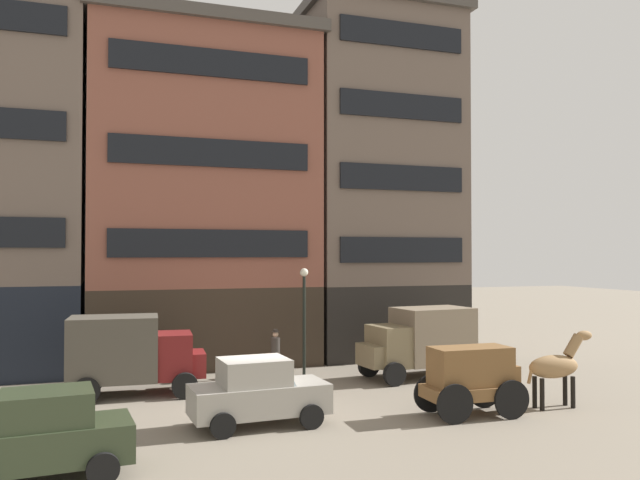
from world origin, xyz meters
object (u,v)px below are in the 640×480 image
object	(u,v)px
sedan_light	(40,436)
fire_hydrant_curbside	(238,367)
cargo_wagon	(472,376)
delivery_truck_far	(420,340)
draft_horse	(556,366)
delivery_truck_near	(132,352)
pedestrian_officer	(275,351)
sedan_dark	(258,392)
streetlamp_curbside	(304,306)

from	to	relation	value
sedan_light	fire_hydrant_curbside	world-z (taller)	sedan_light
cargo_wagon	fire_hydrant_curbside	distance (m)	9.37
cargo_wagon	delivery_truck_far	size ratio (longest dim) A/B	0.65
draft_horse	delivery_truck_near	distance (m)	13.50
delivery_truck_far	pedestrian_officer	xyz separation A→B (m)	(-5.10, 1.99, -0.44)
pedestrian_officer	fire_hydrant_curbside	bearing A→B (deg)	172.65
sedan_dark	sedan_light	distance (m)	5.82
cargo_wagon	pedestrian_officer	xyz separation A→B (m)	(-3.89, 7.51, -0.17)
streetlamp_curbside	delivery_truck_far	bearing A→B (deg)	-26.09
fire_hydrant_curbside	pedestrian_officer	bearing A→B (deg)	-7.35
sedan_dark	pedestrian_officer	bearing A→B (deg)	71.40
delivery_truck_near	fire_hydrant_curbside	bearing A→B (deg)	25.19
delivery_truck_near	streetlamp_curbside	bearing A→B (deg)	14.03
cargo_wagon	streetlamp_curbside	size ratio (longest dim) A/B	0.71
delivery_truck_near	delivery_truck_far	bearing A→B (deg)	-1.83
sedan_dark	fire_hydrant_curbside	xyz separation A→B (m)	(0.82, 6.80, -0.49)
sedan_light	draft_horse	bearing A→B (deg)	6.80
delivery_truck_near	sedan_light	xyz separation A→B (m)	(-2.11, -7.56, -0.51)
draft_horse	delivery_truck_near	xyz separation A→B (m)	(-12.16, 5.86, 0.15)
draft_horse	delivery_truck_far	size ratio (longest dim) A/B	0.52
cargo_wagon	sedan_light	distance (m)	11.46
streetlamp_curbside	sedan_dark	bearing A→B (deg)	-117.05
delivery_truck_near	sedan_dark	xyz separation A→B (m)	(3.09, -4.96, -0.51)
delivery_truck_far	fire_hydrant_curbside	bearing A→B (deg)	161.53
pedestrian_officer	streetlamp_curbside	xyz separation A→B (m)	(1.13, -0.05, 1.69)
cargo_wagon	draft_horse	size ratio (longest dim) A/B	1.25
streetlamp_curbside	delivery_truck_near	bearing A→B (deg)	-165.97
fire_hydrant_curbside	delivery_truck_near	bearing A→B (deg)	-154.81
draft_horse	pedestrian_officer	size ratio (longest dim) A/B	1.31
cargo_wagon	pedestrian_officer	bearing A→B (deg)	117.40
draft_horse	streetlamp_curbside	world-z (taller)	streetlamp_curbside
delivery_truck_far	sedan_light	xyz separation A→B (m)	(-12.53, -7.23, -0.51)
draft_horse	pedestrian_officer	world-z (taller)	draft_horse
sedan_dark	pedestrian_officer	size ratio (longest dim) A/B	2.11
draft_horse	fire_hydrant_curbside	world-z (taller)	draft_horse
sedan_light	pedestrian_officer	xyz separation A→B (m)	(7.43, 9.22, 0.07)
delivery_truck_near	fire_hydrant_curbside	xyz separation A→B (m)	(3.91, 1.84, -1.00)
cargo_wagon	fire_hydrant_curbside	bearing A→B (deg)	124.57
sedan_light	streetlamp_curbside	bearing A→B (deg)	46.97
fire_hydrant_curbside	sedan_light	bearing A→B (deg)	-122.66
draft_horse	sedan_dark	xyz separation A→B (m)	(-9.07, 0.90, -0.36)
sedan_dark	cargo_wagon	bearing A→B (deg)	-8.37
delivery_truck_far	streetlamp_curbside	xyz separation A→B (m)	(-3.97, 1.94, 1.25)
delivery_truck_far	sedan_dark	world-z (taller)	delivery_truck_far
delivery_truck_near	delivery_truck_far	distance (m)	10.42
delivery_truck_far	sedan_dark	size ratio (longest dim) A/B	1.19
cargo_wagon	pedestrian_officer	world-z (taller)	cargo_wagon
delivery_truck_near	streetlamp_curbside	size ratio (longest dim) A/B	1.08
delivery_truck_near	sedan_dark	bearing A→B (deg)	-58.02
draft_horse	sedan_light	distance (m)	14.38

